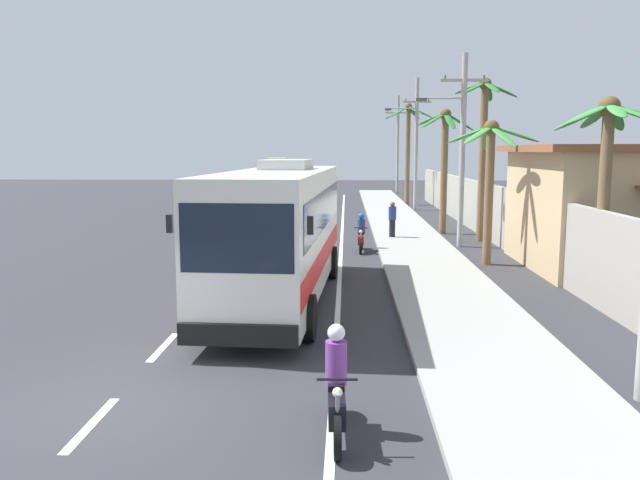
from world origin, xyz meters
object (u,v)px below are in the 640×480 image
object	(u,v)px
coach_bus_foreground	(280,228)
utility_pole_distant	(398,143)
palm_third	(483,135)
motorcycle_beside_bus	(336,391)
palm_nearest	(408,137)
coach_bus_far_lane	(278,179)
pedestrian_near_kerb	(392,219)
palm_fourth	(490,164)
palm_farthest	(607,156)
palm_second	(444,151)
utility_pole_mid	(461,145)
utility_pole_far	(415,141)
motorcycle_trailing	(361,236)

from	to	relation	value
coach_bus_foreground	utility_pole_distant	world-z (taller)	utility_pole_distant
utility_pole_distant	palm_third	xyz separation A→B (m)	(1.25, -32.47, 0.00)
motorcycle_beside_bus	palm_nearest	size ratio (longest dim) A/B	0.26
coach_bus_far_lane	pedestrian_near_kerb	xyz separation A→B (m)	(7.69, -21.65, -0.87)
palm_third	palm_fourth	distance (m)	6.31
pedestrian_near_kerb	palm_farthest	size ratio (longest dim) A/B	0.29
palm_third	palm_farthest	xyz separation A→B (m)	(0.75, -11.96, -0.86)
coach_bus_foreground	palm_fourth	size ratio (longest dim) A/B	2.10
motorcycle_beside_bus	palm_second	size ratio (longest dim) A/B	0.32
palm_third	utility_pole_mid	bearing A→B (deg)	-126.60
utility_pole_far	motorcycle_trailing	bearing A→B (deg)	-102.48
utility_pole_distant	palm_third	size ratio (longest dim) A/B	1.26
palm_fourth	palm_farthest	bearing A→B (deg)	-73.22
motorcycle_trailing	utility_pole_distant	size ratio (longest dim) A/B	0.21
coach_bus_far_lane	coach_bus_foreground	bearing A→B (deg)	-83.73
utility_pole_distant	pedestrian_near_kerb	bearing A→B (deg)	-94.87
palm_nearest	palm_second	bearing A→B (deg)	-89.42
coach_bus_foreground	utility_pole_distant	xyz separation A→B (m)	(6.71, 44.40, 2.83)
motorcycle_trailing	utility_pole_mid	world-z (taller)	utility_pole_mid
palm_second	palm_farthest	distance (m)	14.73
utility_pole_distant	utility_pole_far	bearing A→B (deg)	-90.54
palm_nearest	utility_pole_distant	bearing A→B (deg)	88.89
motorcycle_beside_bus	palm_second	distance (m)	23.79
coach_bus_foreground	motorcycle_trailing	distance (m)	9.18
coach_bus_far_lane	palm_nearest	world-z (taller)	palm_nearest
motorcycle_beside_bus	palm_fourth	world-z (taller)	palm_fourth
palm_nearest	utility_pole_mid	bearing A→B (deg)	-89.44
motorcycle_beside_bus	utility_pole_far	size ratio (longest dim) A/B	0.22
motorcycle_trailing	palm_second	world-z (taller)	palm_second
palm_fourth	palm_farthest	world-z (taller)	palm_farthest
motorcycle_beside_bus	palm_farthest	bearing A→B (deg)	50.19
pedestrian_near_kerb	utility_pole_mid	world-z (taller)	utility_pole_mid
pedestrian_near_kerb	palm_third	world-z (taller)	palm_third
motorcycle_beside_bus	utility_pole_distant	xyz separation A→B (m)	(5.02, 52.86, 4.18)
coach_bus_foreground	palm_nearest	size ratio (longest dim) A/B	1.43
utility_pole_distant	palm_third	distance (m)	32.49
palm_farthest	palm_second	bearing A→B (deg)	98.13
palm_nearest	palm_fourth	distance (m)	25.63
palm_second	palm_farthest	xyz separation A→B (m)	(2.08, -14.58, -0.15)
palm_nearest	palm_farthest	bearing A→B (deg)	-85.90
motorcycle_trailing	motorcycle_beside_bus	bearing A→B (deg)	-92.52
palm_third	palm_farthest	bearing A→B (deg)	-86.43
palm_second	utility_pole_mid	bearing A→B (deg)	-89.50
pedestrian_near_kerb	palm_third	bearing A→B (deg)	-165.83
utility_pole_distant	palm_nearest	xyz separation A→B (m)	(-0.25, -13.00, 0.26)
motorcycle_trailing	palm_farthest	xyz separation A→B (m)	(6.27, -8.78, 3.34)
utility_pole_far	utility_pole_distant	distance (m)	17.11
palm_farthest	coach_bus_far_lane	bearing A→B (deg)	110.15
palm_nearest	palm_fourth	bearing A→B (deg)	-88.90
coach_bus_far_lane	motorcycle_beside_bus	xyz separation A→B (m)	(5.40, -42.31, -1.20)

